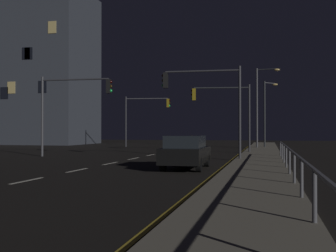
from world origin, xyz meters
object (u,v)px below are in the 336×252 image
(street_lamp_corner, at_px, (267,107))
(traffic_light_overhead_east, at_px, (223,104))
(traffic_light_near_left, at_px, (205,93))
(street_lamp_mid_block, at_px, (260,100))
(traffic_light_mid_left, at_px, (145,111))
(building_distant, at_px, (25,70))
(traffic_light_near_right, at_px, (72,99))
(car, at_px, (186,152))

(street_lamp_corner, bearing_deg, traffic_light_overhead_east, -108.29)
(traffic_light_near_left, xyz_separation_m, street_lamp_mid_block, (3.02, 16.86, 0.77))
(traffic_light_near_left, bearing_deg, street_lamp_mid_block, 79.85)
(traffic_light_mid_left, bearing_deg, traffic_light_near_left, -63.11)
(street_lamp_corner, distance_m, building_distant, 34.10)
(traffic_light_mid_left, distance_m, traffic_light_overhead_east, 14.78)
(traffic_light_near_left, relative_size, traffic_light_near_right, 0.99)
(traffic_light_mid_left, relative_size, street_lamp_mid_block, 0.72)
(traffic_light_near_left, height_order, traffic_light_mid_left, traffic_light_near_left)
(traffic_light_mid_left, bearing_deg, building_distant, 161.45)
(building_distant, bearing_deg, car, -47.19)
(traffic_light_near_left, relative_size, traffic_light_mid_left, 0.98)
(traffic_light_mid_left, distance_m, street_lamp_mid_block, 12.90)
(car, distance_m, traffic_light_near_left, 6.68)
(traffic_light_near_left, relative_size, street_lamp_corner, 0.83)
(traffic_light_overhead_east, bearing_deg, traffic_light_near_left, -91.82)
(street_lamp_corner, bearing_deg, street_lamp_mid_block, -112.97)
(traffic_light_overhead_east, height_order, traffic_light_near_right, traffic_light_near_right)
(traffic_light_near_left, xyz_separation_m, street_lamp_corner, (3.62, 18.27, 0.11))
(car, relative_size, building_distant, 0.22)
(traffic_light_overhead_east, distance_m, street_lamp_mid_block, 9.22)
(traffic_light_near_left, bearing_deg, traffic_light_near_right, 172.97)
(traffic_light_near_right, bearing_deg, traffic_light_mid_left, 90.61)
(car, relative_size, traffic_light_near_right, 0.79)
(traffic_light_near_left, bearing_deg, car, -90.44)
(street_lamp_corner, relative_size, building_distant, 0.33)
(traffic_light_near_left, bearing_deg, traffic_light_overhead_east, 88.18)
(traffic_light_near_left, distance_m, traffic_light_near_right, 9.54)
(traffic_light_overhead_east, bearing_deg, traffic_light_near_right, -144.49)
(traffic_light_near_left, distance_m, traffic_light_mid_left, 21.37)
(car, height_order, traffic_light_near_left, traffic_light_near_left)
(traffic_light_near_right, bearing_deg, street_lamp_mid_block, 51.48)
(traffic_light_near_right, xyz_separation_m, street_lamp_mid_block, (12.49, 15.69, 0.86))
(traffic_light_overhead_east, relative_size, traffic_light_near_right, 0.96)
(street_lamp_mid_block, bearing_deg, traffic_light_overhead_east, -107.51)
(street_lamp_mid_block, bearing_deg, car, -97.70)
(traffic_light_near_right, relative_size, street_lamp_mid_block, 0.71)
(car, bearing_deg, building_distant, 132.81)
(traffic_light_near_left, distance_m, street_lamp_mid_block, 17.15)
(traffic_light_near_right, relative_size, street_lamp_corner, 0.83)
(traffic_light_mid_left, bearing_deg, traffic_light_overhead_east, -47.82)
(traffic_light_near_left, xyz_separation_m, traffic_light_overhead_east, (0.26, 8.11, -0.14))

